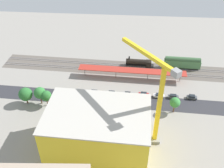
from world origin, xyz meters
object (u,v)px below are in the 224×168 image
object	(u,v)px
parked_car_2	(159,96)
tower_crane	(156,95)
box_truck_1	(137,116)
traffic_light	(96,98)
platform_canopy_near	(132,70)
street_tree_3	(26,94)
parked_car_5	(112,93)
parked_car_0	(192,97)
parked_car_3	(144,94)
box_truck_2	(74,113)
parked_car_1	(173,97)
parked_car_4	(128,94)
street_tree_2	(40,93)
construction_building	(98,131)
street_tree_1	(46,96)
passenger_coach	(182,62)
parked_car_6	(94,92)
street_tree_0	(175,103)
locomotive	(140,63)
box_truck_0	(83,110)

from	to	relation	value
parked_car_2	tower_crane	world-z (taller)	tower_crane
box_truck_1	traffic_light	size ratio (longest dim) A/B	1.53
platform_canopy_near	street_tree_3	distance (m)	48.47
parked_car_5	parked_car_0	bearing A→B (deg)	-179.88
street_tree_3	parked_car_3	bearing A→B (deg)	-169.95
tower_crane	box_truck_2	bearing A→B (deg)	-16.33
parked_car_1	parked_car_2	xyz separation A→B (m)	(6.09, -0.14, 0.01)
parked_car_4	street_tree_2	size ratio (longest dim) A/B	0.54
parked_car_0	construction_building	distance (m)	47.57
box_truck_1	parked_car_3	bearing A→B (deg)	-100.51
parked_car_1	parked_car_5	distance (m)	26.57
platform_canopy_near	traffic_light	size ratio (longest dim) A/B	7.57
street_tree_1	parked_car_1	bearing A→B (deg)	-170.49
passenger_coach	parked_car_6	xyz separation A→B (m)	(41.07, 24.15, -2.44)
construction_building	parked_car_4	bearing A→B (deg)	-105.16
street_tree_0	street_tree_1	bearing A→B (deg)	-0.09
parked_car_4	street_tree_3	xyz separation A→B (m)	(41.83, 8.27, 4.01)
platform_canopy_near	street_tree_1	size ratio (longest dim) A/B	7.02
parked_car_6	traffic_light	size ratio (longest dim) A/B	0.69
street_tree_1	tower_crane	bearing A→B (deg)	161.48
parked_car_4	box_truck_1	world-z (taller)	box_truck_1
locomotive	box_truck_2	world-z (taller)	locomotive
passenger_coach	parked_car_2	size ratio (longest dim) A/B	3.80
locomotive	parked_car_1	world-z (taller)	locomotive
street_tree_0	street_tree_2	xyz separation A→B (m)	(54.56, -1.05, 0.51)
parked_car_0	street_tree_3	distance (m)	69.93
platform_canopy_near	construction_building	distance (m)	44.29
box_truck_2	traffic_light	size ratio (longest dim) A/B	1.47
parked_car_0	street_tree_3	world-z (taller)	street_tree_3
box_truck_1	passenger_coach	bearing A→B (deg)	-120.02
locomotive	parked_car_3	size ratio (longest dim) A/B	3.16
parked_car_6	construction_building	bearing A→B (deg)	100.63
parked_car_1	locomotive	bearing A→B (deg)	-59.67
parked_car_4	construction_building	world-z (taller)	construction_building
box_truck_1	locomotive	bearing A→B (deg)	-91.66
parked_car_5	construction_building	distance (m)	30.34
parked_car_5	box_truck_0	xyz separation A→B (m)	(10.43, 12.37, 0.93)
locomotive	parked_car_5	size ratio (longest dim) A/B	2.99
parked_car_2	street_tree_1	distance (m)	47.51
locomotive	street_tree_1	bearing A→B (deg)	40.84
parked_car_6	street_tree_0	xyz separation A→B (m)	(-33.43, 9.06, 4.25)
parked_car_6	parked_car_0	bearing A→B (deg)	-179.96
parked_car_2	locomotive	bearing A→B (deg)	-71.38
parked_car_2	street_tree_0	distance (m)	11.27
street_tree_2	locomotive	bearing A→B (deg)	-141.99
box_truck_0	street_tree_3	size ratio (longest dim) A/B	1.17
platform_canopy_near	passenger_coach	bearing A→B (deg)	-156.68
platform_canopy_near	box_truck_1	bearing A→B (deg)	95.70
parked_car_0	parked_car_5	world-z (taller)	parked_car_0
box_truck_2	passenger_coach	bearing A→B (deg)	-140.71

